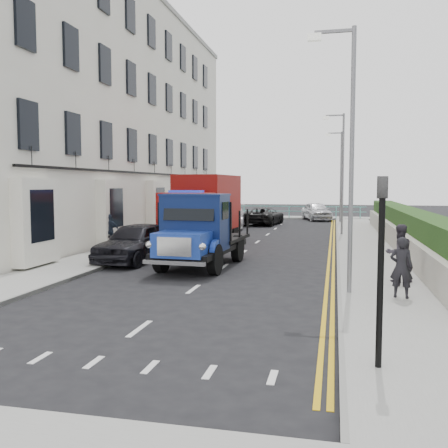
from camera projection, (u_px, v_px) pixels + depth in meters
ground at (210, 277)px, 16.12m from camera, size 120.00×120.00×0.00m
pavement_west at (156, 240)px, 26.00m from camera, size 2.40×38.00×0.12m
pavement_east at (364, 246)px, 23.72m from camera, size 2.60×38.00×0.12m
promenade at (290, 217)px, 44.33m from camera, size 30.00×2.50×0.12m
sea_plane at (308, 204)px, 74.50m from camera, size 120.00×120.00×0.00m
terrace_west at (111, 115)px, 30.25m from camera, size 6.31×30.20×14.25m
garden_east at (407, 229)px, 23.24m from camera, size 1.45×28.00×1.75m
seafront_railing at (289, 212)px, 43.51m from camera, size 13.00×0.08×1.11m
lamp_near at (347, 145)px, 12.95m from camera, size 1.23×0.18×7.00m
lamp_mid at (341, 167)px, 28.52m from camera, size 1.23×0.18×7.00m
lamp_far at (339, 171)px, 38.25m from camera, size 1.23×0.18×7.00m
traffic_signal at (381, 243)px, 7.66m from camera, size 0.16×0.20×3.10m
bedford_lorry at (197, 235)px, 17.42m from camera, size 2.49×5.63×2.61m
red_lorry at (204, 208)px, 24.38m from camera, size 2.49×6.65×3.44m
parked_car_front at (136, 242)px, 19.27m from camera, size 2.22×4.63×1.52m
parked_car_mid at (176, 232)px, 24.16m from camera, size 1.75×4.32×1.39m
parked_car_rear at (229, 216)px, 34.27m from camera, size 2.85×5.66×1.58m
seafront_car_left at (264, 216)px, 36.88m from camera, size 2.75×4.93×1.30m
seafront_car_right at (316, 211)px, 41.60m from camera, size 3.03×4.79×1.52m
pedestrian_east_near at (401, 267)px, 12.53m from camera, size 0.63×0.49×1.55m
pedestrian_east_far at (399, 253)px, 14.59m from camera, size 1.00×0.90×1.70m
pedestrian_west_near at (110, 231)px, 22.45m from camera, size 0.95×0.55×1.53m
pedestrian_west_far at (157, 219)px, 28.47m from camera, size 0.99×0.83×1.72m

